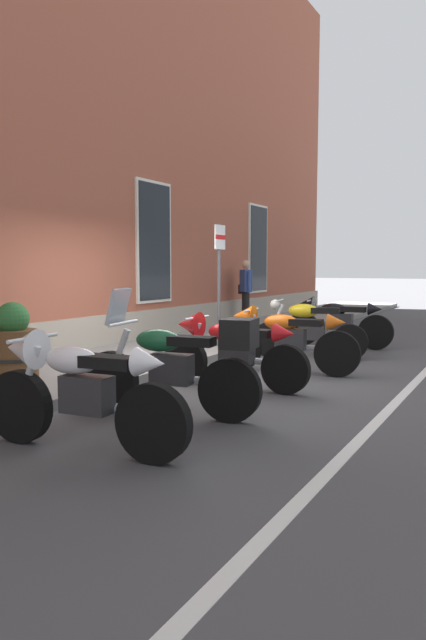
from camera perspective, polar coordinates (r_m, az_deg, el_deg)
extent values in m
plane|color=#424244|center=(8.62, -2.91, -5.26)|extent=(140.00, 140.00, 0.00)
cube|color=slate|center=(9.28, -9.18, -4.13)|extent=(32.07, 2.39, 0.14)
cube|color=silver|center=(7.47, 18.60, -7.17)|extent=(32.07, 0.12, 0.01)
cube|color=gray|center=(9.99, -14.42, -1.92)|extent=(26.07, 0.10, 0.70)
cube|color=silver|center=(11.96, -5.99, 7.81)|extent=(1.22, 0.06, 2.52)
cube|color=black|center=(11.94, -5.88, 7.81)|extent=(1.10, 0.03, 2.40)
cube|color=silver|center=(16.50, 4.53, 7.15)|extent=(1.22, 0.06, 2.52)
cube|color=black|center=(16.49, 4.63, 7.15)|extent=(1.10, 0.03, 2.40)
cylinder|color=black|center=(5.47, -18.91, -8.23)|extent=(0.18, 0.67, 0.66)
cylinder|color=black|center=(4.67, -6.04, -10.32)|extent=(0.18, 0.67, 0.66)
cylinder|color=silver|center=(5.35, -18.20, -5.70)|extent=(0.10, 0.32, 0.64)
cube|color=#28282B|center=(4.96, -12.58, -7.32)|extent=(0.26, 0.46, 0.32)
ellipsoid|color=silver|center=(5.00, -14.04, -3.94)|extent=(0.31, 0.54, 0.24)
cube|color=black|center=(4.78, -10.42, -4.17)|extent=(0.26, 0.50, 0.10)
cylinder|color=silver|center=(5.24, -17.67, -1.73)|extent=(0.62, 0.09, 0.04)
cylinder|color=silver|center=(4.93, -8.86, -8.91)|extent=(0.13, 0.46, 0.09)
cone|color=silver|center=(5.34, -18.68, -2.72)|extent=(0.39, 0.37, 0.36)
cone|color=silver|center=(4.57, -6.32, -4.30)|extent=(0.26, 0.28, 0.24)
cylinder|color=black|center=(6.40, -10.35, -6.06)|extent=(0.22, 0.67, 0.66)
cylinder|color=black|center=(5.83, 1.71, -7.10)|extent=(0.22, 0.67, 0.66)
cylinder|color=silver|center=(6.30, -9.60, -3.77)|extent=(0.12, 0.33, 0.66)
cube|color=#28282B|center=(6.02, -4.19, -4.96)|extent=(0.29, 0.47, 0.32)
ellipsoid|color=#195633|center=(6.04, -5.51, -2.05)|extent=(0.34, 0.55, 0.24)
cube|color=black|center=(5.89, -2.16, -2.13)|extent=(0.29, 0.51, 0.10)
cylinder|color=silver|center=(6.21, -9.02, -0.31)|extent=(0.62, 0.13, 0.04)
cylinder|color=silver|center=(6.05, -1.10, -6.16)|extent=(0.16, 0.46, 0.09)
cube|color=#B2BCC6|center=(6.23, -9.52, 1.36)|extent=(0.38, 0.20, 0.40)
cube|color=black|center=(5.70, 2.68, -1.37)|extent=(0.41, 0.37, 0.30)
cylinder|color=black|center=(7.78, -2.78, -4.08)|extent=(0.12, 0.63, 0.63)
cylinder|color=black|center=(7.14, 7.33, -4.97)|extent=(0.12, 0.63, 0.63)
cylinder|color=silver|center=(7.69, -2.15, -2.40)|extent=(0.07, 0.30, 0.60)
cube|color=#28282B|center=(7.38, 2.41, -3.18)|extent=(0.22, 0.44, 0.32)
ellipsoid|color=red|center=(7.41, 1.37, -1.24)|extent=(0.26, 0.52, 0.24)
cube|color=black|center=(7.25, 4.05, -1.32)|extent=(0.22, 0.48, 0.10)
cylinder|color=silver|center=(7.61, -1.64, 0.22)|extent=(0.62, 0.04, 0.04)
cylinder|color=silver|center=(7.38, 4.91, -4.21)|extent=(0.09, 0.45, 0.09)
cone|color=red|center=(7.69, -2.48, -0.48)|extent=(0.36, 0.34, 0.36)
cone|color=red|center=(7.08, 7.22, -1.35)|extent=(0.24, 0.26, 0.24)
cylinder|color=black|center=(8.75, 2.75, -2.87)|extent=(0.20, 0.68, 0.67)
cylinder|color=black|center=(8.38, 12.42, -3.36)|extent=(0.20, 0.68, 0.67)
cylinder|color=silver|center=(8.68, 3.38, -1.34)|extent=(0.11, 0.31, 0.61)
cube|color=#28282B|center=(8.50, 7.82, -1.94)|extent=(0.27, 0.46, 0.32)
ellipsoid|color=orange|center=(8.51, 6.87, -0.23)|extent=(0.32, 0.55, 0.24)
cube|color=black|center=(8.41, 9.36, -0.25)|extent=(0.28, 0.50, 0.10)
cylinder|color=silver|center=(8.62, 3.90, 1.01)|extent=(0.62, 0.11, 0.04)
cylinder|color=silver|center=(8.56, 9.96, -2.79)|extent=(0.14, 0.46, 0.09)
cone|color=orange|center=(8.67, 3.08, 0.38)|extent=(0.40, 0.38, 0.36)
cone|color=orange|center=(8.33, 12.35, -0.23)|extent=(0.27, 0.29, 0.24)
cylinder|color=black|center=(10.12, 5.69, -1.93)|extent=(0.25, 0.62, 0.61)
cylinder|color=black|center=(9.94, 13.62, -2.18)|extent=(0.25, 0.62, 0.61)
cylinder|color=silver|center=(10.07, 6.26, -0.33)|extent=(0.14, 0.34, 0.70)
cube|color=#28282B|center=(9.98, 9.92, -1.04)|extent=(0.31, 0.48, 0.32)
ellipsoid|color=gold|center=(9.97, 9.10, 0.94)|extent=(0.36, 0.56, 0.24)
cube|color=black|center=(9.92, 11.27, 0.94)|extent=(0.32, 0.52, 0.10)
cylinder|color=silver|center=(10.02, 6.74, 1.97)|extent=(0.61, 0.17, 0.04)
cylinder|color=silver|center=(10.08, 11.68, -1.76)|extent=(0.18, 0.46, 0.09)
sphere|color=silver|center=(10.04, 6.28, 1.58)|extent=(0.18, 0.18, 0.18)
cylinder|color=black|center=(11.60, 9.04, -0.89)|extent=(0.16, 0.68, 0.67)
cylinder|color=black|center=(11.28, 16.08, -1.21)|extent=(0.16, 0.68, 0.67)
cylinder|color=silver|center=(11.55, 9.54, 0.25)|extent=(0.09, 0.30, 0.60)
cube|color=#28282B|center=(11.39, 12.77, -0.16)|extent=(0.25, 0.45, 0.32)
ellipsoid|color=black|center=(11.40, 12.06, 1.06)|extent=(0.29, 0.54, 0.24)
cube|color=black|center=(11.32, 13.94, 1.04)|extent=(0.25, 0.49, 0.10)
cylinder|color=silver|center=(11.50, 9.95, 1.99)|extent=(0.62, 0.07, 0.04)
cylinder|color=silver|center=(11.46, 14.36, -0.81)|extent=(0.12, 0.45, 0.09)
cone|color=black|center=(11.54, 9.32, 1.51)|extent=(0.38, 0.36, 0.36)
cone|color=black|center=(11.24, 16.04, 1.06)|extent=(0.26, 0.27, 0.24)
cylinder|color=black|center=(14.72, 3.43, 1.29)|extent=(0.14, 0.14, 0.81)
cylinder|color=black|center=(14.89, 3.18, 1.34)|extent=(0.14, 0.14, 0.81)
cube|color=#2D478C|center=(14.77, 3.32, 3.98)|extent=(0.42, 0.43, 0.57)
sphere|color=tan|center=(14.77, 3.33, 5.62)|extent=(0.22, 0.22, 0.22)
cylinder|color=#2D478C|center=(14.54, 3.66, 3.84)|extent=(0.09, 0.09, 0.54)
cylinder|color=#2D478C|center=(15.01, 2.99, 3.89)|extent=(0.09, 0.09, 0.54)
cube|color=black|center=(15.08, 2.82, 3.11)|extent=(0.14, 0.14, 0.24)
cylinder|color=#4C4C51|center=(10.38, 0.60, 3.54)|extent=(0.06, 0.06, 2.24)
cube|color=white|center=(10.38, 0.70, 8.35)|extent=(0.36, 0.03, 0.44)
cube|color=red|center=(10.37, 0.77, 8.35)|extent=(0.36, 0.01, 0.08)
cylinder|color=brown|center=(7.32, -19.43, -3.64)|extent=(0.58, 0.58, 0.69)
cylinder|color=black|center=(7.32, -19.43, -3.64)|extent=(0.61, 0.61, 0.04)
sphere|color=#28602D|center=(7.26, -19.55, 0.15)|extent=(0.40, 0.40, 0.40)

